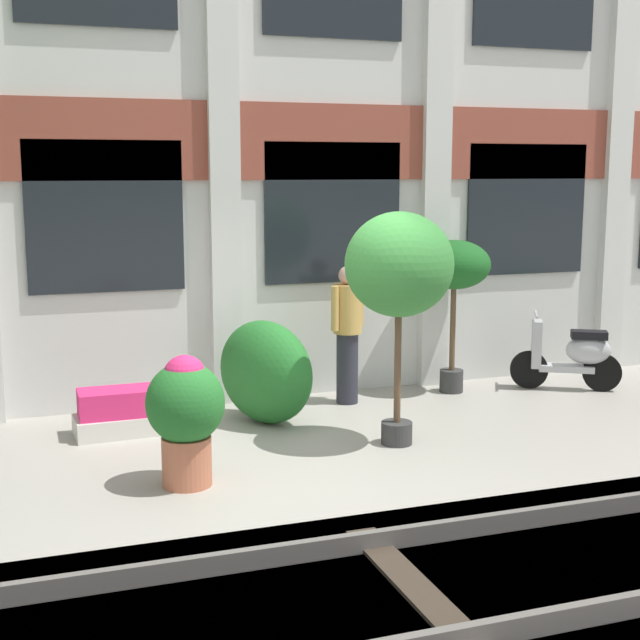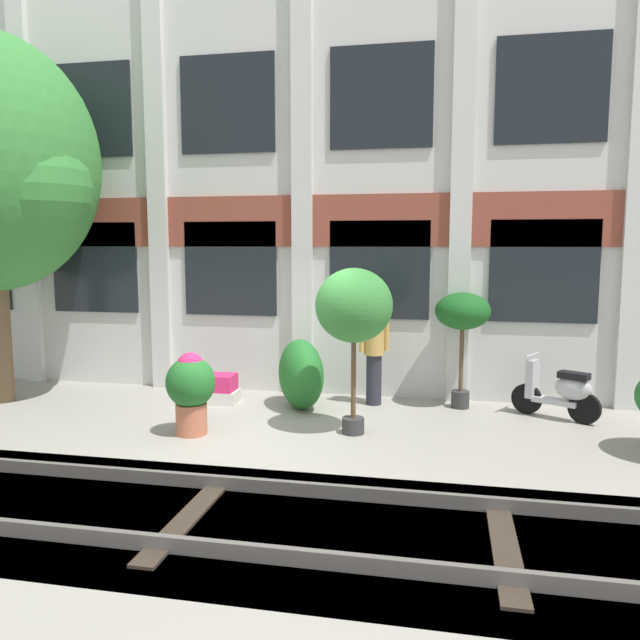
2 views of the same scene
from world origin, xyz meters
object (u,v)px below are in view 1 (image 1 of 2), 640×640
(potted_plant_terracotta_small, at_px, (454,271))
(resident_by_doorway, at_px, (347,330))
(potted_plant_low_pan, at_px, (399,268))
(potted_plant_square_trough, at_px, (119,413))
(potted_plant_stone_basin, at_px, (186,410))
(topiary_hedge, at_px, (265,372))
(scooter_second_parked, at_px, (571,356))

(potted_plant_terracotta_small, relative_size, resident_by_doorway, 1.16)
(potted_plant_low_pan, distance_m, resident_by_doorway, 1.92)
(potted_plant_square_trough, bearing_deg, potted_plant_terracotta_small, 6.59)
(potted_plant_terracotta_small, relative_size, potted_plant_low_pan, 0.81)
(potted_plant_low_pan, height_order, resident_by_doorway, potted_plant_low_pan)
(potted_plant_stone_basin, distance_m, resident_by_doorway, 3.21)
(potted_plant_square_trough, relative_size, topiary_hedge, 0.73)
(resident_by_doorway, distance_m, topiary_hedge, 1.29)
(potted_plant_square_trough, relative_size, scooter_second_parked, 0.76)
(potted_plant_stone_basin, relative_size, potted_plant_low_pan, 0.50)
(potted_plant_terracotta_small, bearing_deg, potted_plant_low_pan, -131.28)
(potted_plant_square_trough, xyz_separation_m, resident_by_doorway, (2.75, 0.42, 0.66))
(potted_plant_low_pan, bearing_deg, scooter_second_parked, 24.00)
(potted_plant_terracotta_small, bearing_deg, scooter_second_parked, -15.33)
(potted_plant_square_trough, bearing_deg, potted_plant_stone_basin, -77.53)
(potted_plant_square_trough, distance_m, topiary_hedge, 1.63)
(potted_plant_low_pan, height_order, scooter_second_parked, potted_plant_low_pan)
(potted_plant_stone_basin, height_order, resident_by_doorway, resident_by_doorway)
(potted_plant_terracotta_small, relative_size, topiary_hedge, 1.48)
(potted_plant_low_pan, xyz_separation_m, topiary_hedge, (-1.05, 1.20, -1.24))
(topiary_hedge, bearing_deg, potted_plant_square_trough, 177.81)
(potted_plant_stone_basin, relative_size, topiary_hedge, 0.91)
(potted_plant_low_pan, bearing_deg, potted_plant_terracotta_small, 48.72)
(potted_plant_terracotta_small, xyz_separation_m, resident_by_doorway, (-1.43, -0.06, -0.65))
(resident_by_doorway, xyz_separation_m, topiary_hedge, (-1.15, -0.48, -0.32))
(scooter_second_parked, bearing_deg, potted_plant_low_pan, 53.93)
(potted_plant_low_pan, bearing_deg, resident_by_doorway, 86.57)
(scooter_second_parked, bearing_deg, resident_by_doorway, 23.22)
(potted_plant_terracotta_small, height_order, potted_plant_low_pan, potted_plant_low_pan)
(potted_plant_terracotta_small, xyz_separation_m, potted_plant_low_pan, (-1.53, -1.75, 0.27))
(potted_plant_terracotta_small, distance_m, potted_plant_stone_basin, 4.48)
(resident_by_doorway, bearing_deg, potted_plant_stone_basin, -74.18)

